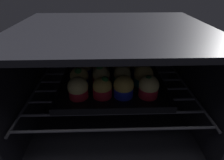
{
  "coord_description": "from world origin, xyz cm",
  "views": [
    {
      "loc": [
        -1.75,
        -31.1,
        48.27
      ],
      "look_at": [
        0.0,
        23.01,
        17.03
      ],
      "focal_mm": 28.89,
      "sensor_mm": 36.0,
      "label": 1
    }
  ],
  "objects_px": {
    "muffin_row0_col2": "(124,87)",
    "muffin_row2_col0": "(83,67)",
    "muffin_row1_col3": "(143,76)",
    "muffin_row2_col2": "(122,67)",
    "muffin_row0_col0": "(78,88)",
    "muffin_row2_col1": "(101,67)",
    "baking_tray": "(112,86)",
    "muffin_row1_col2": "(122,76)",
    "muffin_row0_col1": "(102,88)",
    "muffin_row1_col1": "(101,77)",
    "muffin_row0_col3": "(149,87)",
    "muffin_row1_col0": "(79,77)",
    "muffin_row2_col3": "(140,66)"
  },
  "relations": [
    {
      "from": "baking_tray",
      "to": "muffin_row1_col0",
      "type": "relative_size",
      "value": 4.93
    },
    {
      "from": "muffin_row2_col0",
      "to": "muffin_row2_col1",
      "type": "distance_m",
      "value": 0.07
    },
    {
      "from": "muffin_row1_col1",
      "to": "muffin_row2_col3",
      "type": "xyz_separation_m",
      "value": [
        0.15,
        0.07,
        0.0
      ]
    },
    {
      "from": "muffin_row0_col3",
      "to": "muffin_row2_col1",
      "type": "xyz_separation_m",
      "value": [
        -0.15,
        0.15,
        0.0
      ]
    },
    {
      "from": "muffin_row1_col3",
      "to": "muffin_row2_col2",
      "type": "height_order",
      "value": "muffin_row1_col3"
    },
    {
      "from": "muffin_row1_col0",
      "to": "muffin_row2_col3",
      "type": "xyz_separation_m",
      "value": [
        0.22,
        0.07,
        0.0
      ]
    },
    {
      "from": "muffin_row1_col2",
      "to": "muffin_row2_col0",
      "type": "distance_m",
      "value": 0.16
    },
    {
      "from": "muffin_row1_col3",
      "to": "muffin_row2_col3",
      "type": "height_order",
      "value": "muffin_row2_col3"
    },
    {
      "from": "muffin_row0_col1",
      "to": "muffin_row2_col3",
      "type": "xyz_separation_m",
      "value": [
        0.14,
        0.14,
        0.01
      ]
    },
    {
      "from": "muffin_row1_col0",
      "to": "muffin_row0_col1",
      "type": "bearing_deg",
      "value": -39.89
    },
    {
      "from": "muffin_row1_col0",
      "to": "baking_tray",
      "type": "bearing_deg",
      "value": 1.12
    },
    {
      "from": "muffin_row0_col2",
      "to": "muffin_row1_col2",
      "type": "height_order",
      "value": "muffin_row0_col2"
    },
    {
      "from": "baking_tray",
      "to": "muffin_row2_col2",
      "type": "bearing_deg",
      "value": 61.82
    },
    {
      "from": "muffin_row1_col1",
      "to": "muffin_row2_col3",
      "type": "relative_size",
      "value": 0.98
    },
    {
      "from": "muffin_row0_col1",
      "to": "muffin_row2_col1",
      "type": "bearing_deg",
      "value": 93.16
    },
    {
      "from": "muffin_row0_col2",
      "to": "muffin_row2_col3",
      "type": "distance_m",
      "value": 0.16
    },
    {
      "from": "muffin_row2_col0",
      "to": "muffin_row2_col1",
      "type": "bearing_deg",
      "value": 3.23
    },
    {
      "from": "muffin_row2_col2",
      "to": "muffin_row2_col3",
      "type": "bearing_deg",
      "value": -4.1
    },
    {
      "from": "muffin_row1_col3",
      "to": "muffin_row2_col2",
      "type": "bearing_deg",
      "value": 132.13
    },
    {
      "from": "baking_tray",
      "to": "muffin_row2_col1",
      "type": "xyz_separation_m",
      "value": [
        -0.04,
        0.08,
        0.04
      ]
    },
    {
      "from": "muffin_row2_col0",
      "to": "muffin_row2_col2",
      "type": "distance_m",
      "value": 0.14
    },
    {
      "from": "muffin_row0_col2",
      "to": "muffin_row1_col3",
      "type": "bearing_deg",
      "value": 42.37
    },
    {
      "from": "muffin_row0_col1",
      "to": "muffin_row1_col0",
      "type": "height_order",
      "value": "muffin_row1_col0"
    },
    {
      "from": "muffin_row1_col2",
      "to": "muffin_row0_col2",
      "type": "bearing_deg",
      "value": -91.46
    },
    {
      "from": "muffin_row1_col2",
      "to": "muffin_row1_col3",
      "type": "relative_size",
      "value": 0.92
    },
    {
      "from": "muffin_row0_col1",
      "to": "muffin_row1_col1",
      "type": "xyz_separation_m",
      "value": [
        -0.0,
        0.07,
        0.0
      ]
    },
    {
      "from": "muffin_row2_col1",
      "to": "muffin_row1_col2",
      "type": "bearing_deg",
      "value": -43.58
    },
    {
      "from": "muffin_row0_col0",
      "to": "muffin_row1_col3",
      "type": "distance_m",
      "value": 0.23
    },
    {
      "from": "muffin_row0_col0",
      "to": "muffin_row2_col1",
      "type": "relative_size",
      "value": 0.93
    },
    {
      "from": "muffin_row0_col2",
      "to": "muffin_row2_col0",
      "type": "xyz_separation_m",
      "value": [
        -0.14,
        0.14,
        0.0
      ]
    },
    {
      "from": "baking_tray",
      "to": "muffin_row1_col0",
      "type": "xyz_separation_m",
      "value": [
        -0.11,
        -0.0,
        0.04
      ]
    },
    {
      "from": "muffin_row1_col1",
      "to": "muffin_row1_col2",
      "type": "xyz_separation_m",
      "value": [
        0.07,
        0.01,
        -0.0
      ]
    },
    {
      "from": "baking_tray",
      "to": "muffin_row2_col0",
      "type": "bearing_deg",
      "value": 145.56
    },
    {
      "from": "muffin_row1_col0",
      "to": "muffin_row1_col1",
      "type": "bearing_deg",
      "value": 0.52
    },
    {
      "from": "muffin_row0_col3",
      "to": "muffin_row2_col1",
      "type": "distance_m",
      "value": 0.21
    },
    {
      "from": "muffin_row2_col3",
      "to": "muffin_row1_col2",
      "type": "bearing_deg",
      "value": -138.49
    },
    {
      "from": "muffin_row0_col2",
      "to": "muffin_row2_col2",
      "type": "distance_m",
      "value": 0.14
    },
    {
      "from": "muffin_row2_col1",
      "to": "muffin_row1_col1",
      "type": "bearing_deg",
      "value": -87.75
    },
    {
      "from": "baking_tray",
      "to": "muffin_row2_col1",
      "type": "relative_size",
      "value": 4.86
    },
    {
      "from": "muffin_row1_col2",
      "to": "muffin_row1_col3",
      "type": "xyz_separation_m",
      "value": [
        0.07,
        -0.01,
        0.0
      ]
    },
    {
      "from": "muffin_row0_col2",
      "to": "muffin_row0_col3",
      "type": "height_order",
      "value": "muffin_row0_col3"
    },
    {
      "from": "muffin_row0_col0",
      "to": "muffin_row2_col0",
      "type": "bearing_deg",
      "value": 89.3
    },
    {
      "from": "muffin_row1_col0",
      "to": "muffin_row2_col2",
      "type": "xyz_separation_m",
      "value": [
        0.15,
        0.08,
        -0.0
      ]
    },
    {
      "from": "muffin_row1_col0",
      "to": "muffin_row2_col1",
      "type": "bearing_deg",
      "value": 47.5
    },
    {
      "from": "muffin_row0_col2",
      "to": "muffin_row2_col0",
      "type": "relative_size",
      "value": 0.95
    },
    {
      "from": "baking_tray",
      "to": "muffin_row0_col0",
      "type": "relative_size",
      "value": 5.24
    },
    {
      "from": "muffin_row0_col3",
      "to": "muffin_row1_col2",
      "type": "relative_size",
      "value": 1.07
    },
    {
      "from": "baking_tray",
      "to": "muffin_row2_col2",
      "type": "height_order",
      "value": "muffin_row2_col2"
    },
    {
      "from": "muffin_row1_col1",
      "to": "muffin_row2_col3",
      "type": "distance_m",
      "value": 0.16
    },
    {
      "from": "muffin_row0_col0",
      "to": "muffin_row1_col1",
      "type": "relative_size",
      "value": 0.92
    }
  ]
}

